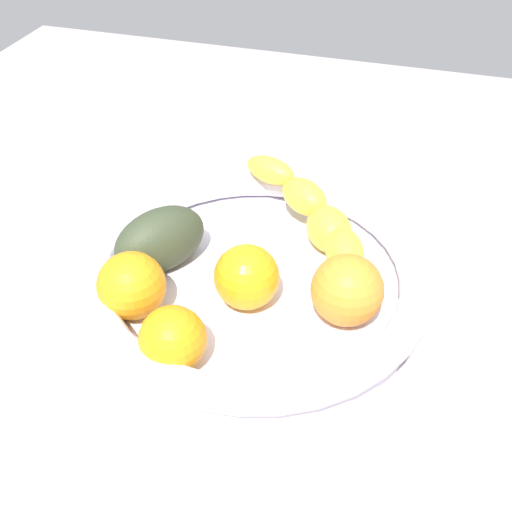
{
  "coord_description": "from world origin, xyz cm",
  "views": [
    {
      "loc": [
        12.27,
        -41.23,
        44.04
      ],
      "look_at": [
        0.0,
        0.0,
        8.22
      ],
      "focal_mm": 43.26,
      "sensor_mm": 36.0,
      "label": 1
    }
  ],
  "objects_px": {
    "orange_front": "(173,339)",
    "orange_mid_left": "(244,276)",
    "fruit_bowl": "(256,277)",
    "orange_mid_right": "(132,286)",
    "avocado_dark": "(161,238)",
    "banana_draped_left": "(320,223)",
    "orange_rear": "(347,290)"
  },
  "relations": [
    {
      "from": "avocado_dark",
      "to": "orange_mid_right",
      "type": "bearing_deg",
      "value": -87.29
    },
    {
      "from": "banana_draped_left",
      "to": "orange_mid_right",
      "type": "bearing_deg",
      "value": -136.05
    },
    {
      "from": "banana_draped_left",
      "to": "orange_mid_left",
      "type": "distance_m",
      "value": 0.1
    },
    {
      "from": "orange_front",
      "to": "orange_mid_left",
      "type": "distance_m",
      "value": 0.09
    },
    {
      "from": "banana_draped_left",
      "to": "orange_mid_right",
      "type": "xyz_separation_m",
      "value": [
        -0.14,
        -0.13,
        -0.0
      ]
    },
    {
      "from": "orange_front",
      "to": "orange_rear",
      "type": "distance_m",
      "value": 0.15
    },
    {
      "from": "orange_mid_left",
      "to": "orange_rear",
      "type": "height_order",
      "value": "orange_rear"
    },
    {
      "from": "orange_front",
      "to": "orange_mid_right",
      "type": "distance_m",
      "value": 0.07
    },
    {
      "from": "orange_mid_right",
      "to": "banana_draped_left",
      "type": "bearing_deg",
      "value": 43.95
    },
    {
      "from": "banana_draped_left",
      "to": "avocado_dark",
      "type": "distance_m",
      "value": 0.15
    },
    {
      "from": "fruit_bowl",
      "to": "orange_front",
      "type": "relative_size",
      "value": 5.89
    },
    {
      "from": "orange_mid_right",
      "to": "fruit_bowl",
      "type": "bearing_deg",
      "value": 36.88
    },
    {
      "from": "fruit_bowl",
      "to": "orange_front",
      "type": "distance_m",
      "value": 0.12
    },
    {
      "from": "fruit_bowl",
      "to": "orange_front",
      "type": "height_order",
      "value": "orange_front"
    },
    {
      "from": "orange_front",
      "to": "orange_mid_left",
      "type": "xyz_separation_m",
      "value": [
        0.03,
        0.08,
        0.0
      ]
    },
    {
      "from": "fruit_bowl",
      "to": "orange_rear",
      "type": "xyz_separation_m",
      "value": [
        0.09,
        -0.02,
        0.03
      ]
    },
    {
      "from": "orange_mid_left",
      "to": "avocado_dark",
      "type": "height_order",
      "value": "same"
    },
    {
      "from": "orange_front",
      "to": "avocado_dark",
      "type": "height_order",
      "value": "avocado_dark"
    },
    {
      "from": "orange_mid_left",
      "to": "orange_mid_right",
      "type": "relative_size",
      "value": 0.98
    },
    {
      "from": "orange_front",
      "to": "orange_mid_right",
      "type": "relative_size",
      "value": 0.91
    },
    {
      "from": "orange_rear",
      "to": "fruit_bowl",
      "type": "bearing_deg",
      "value": 165.4
    },
    {
      "from": "banana_draped_left",
      "to": "orange_front",
      "type": "xyz_separation_m",
      "value": [
        -0.08,
        -0.18,
        -0.0
      ]
    },
    {
      "from": "fruit_bowl",
      "to": "orange_mid_right",
      "type": "relative_size",
      "value": 5.37
    },
    {
      "from": "orange_mid_right",
      "to": "orange_mid_left",
      "type": "bearing_deg",
      "value": 24.04
    },
    {
      "from": "fruit_bowl",
      "to": "avocado_dark",
      "type": "relative_size",
      "value": 3.44
    },
    {
      "from": "avocado_dark",
      "to": "banana_draped_left",
      "type": "bearing_deg",
      "value": 23.42
    },
    {
      "from": "orange_mid_left",
      "to": "orange_front",
      "type": "bearing_deg",
      "value": -110.68
    },
    {
      "from": "fruit_bowl",
      "to": "orange_mid_left",
      "type": "distance_m",
      "value": 0.04
    },
    {
      "from": "orange_mid_right",
      "to": "avocado_dark",
      "type": "xyz_separation_m",
      "value": [
        -0.0,
        0.07,
        -0.0
      ]
    },
    {
      "from": "fruit_bowl",
      "to": "banana_draped_left",
      "type": "relative_size",
      "value": 1.63
    },
    {
      "from": "orange_rear",
      "to": "orange_mid_left",
      "type": "bearing_deg",
      "value": -176.14
    },
    {
      "from": "fruit_bowl",
      "to": "orange_mid_right",
      "type": "distance_m",
      "value": 0.12
    }
  ]
}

